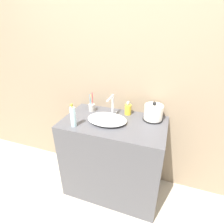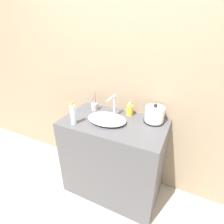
{
  "view_description": "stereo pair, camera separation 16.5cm",
  "coord_description": "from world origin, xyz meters",
  "px_view_note": "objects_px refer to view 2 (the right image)",
  "views": [
    {
      "loc": [
        0.47,
        -1.11,
        1.72
      ],
      "look_at": [
        -0.02,
        0.29,
        0.99
      ],
      "focal_mm": 28.0,
      "sensor_mm": 36.0,
      "label": 1
    },
    {
      "loc": [
        0.62,
        -1.05,
        1.72
      ],
      "look_at": [
        -0.02,
        0.29,
        0.99
      ],
      "focal_mm": 28.0,
      "sensor_mm": 36.0,
      "label": 2
    }
  ],
  "objects_px": {
    "electric_kettle": "(154,115)",
    "lotion_bottle": "(130,110)",
    "faucet": "(114,104)",
    "shampoo_bottle": "(73,115)",
    "toothbrush_cup": "(95,106)"
  },
  "relations": [
    {
      "from": "electric_kettle",
      "to": "lotion_bottle",
      "type": "xyz_separation_m",
      "value": [
        -0.26,
        0.03,
        -0.02
      ]
    },
    {
      "from": "electric_kettle",
      "to": "shampoo_bottle",
      "type": "xyz_separation_m",
      "value": [
        -0.67,
        -0.36,
        0.02
      ]
    },
    {
      "from": "electric_kettle",
      "to": "toothbrush_cup",
      "type": "bearing_deg",
      "value": -178.64
    },
    {
      "from": "faucet",
      "to": "shampoo_bottle",
      "type": "distance_m",
      "value": 0.41
    },
    {
      "from": "faucet",
      "to": "lotion_bottle",
      "type": "height_order",
      "value": "faucet"
    },
    {
      "from": "faucet",
      "to": "shampoo_bottle",
      "type": "xyz_separation_m",
      "value": [
        -0.27,
        -0.32,
        -0.03
      ]
    },
    {
      "from": "toothbrush_cup",
      "to": "lotion_bottle",
      "type": "bearing_deg",
      "value": 7.02
    },
    {
      "from": "lotion_bottle",
      "to": "shampoo_bottle",
      "type": "height_order",
      "value": "shampoo_bottle"
    },
    {
      "from": "toothbrush_cup",
      "to": "lotion_bottle",
      "type": "height_order",
      "value": "toothbrush_cup"
    },
    {
      "from": "faucet",
      "to": "shampoo_bottle",
      "type": "bearing_deg",
      "value": -130.17
    },
    {
      "from": "electric_kettle",
      "to": "shampoo_bottle",
      "type": "bearing_deg",
      "value": -151.61
    },
    {
      "from": "toothbrush_cup",
      "to": "lotion_bottle",
      "type": "xyz_separation_m",
      "value": [
        0.39,
        0.05,
        0.01
      ]
    },
    {
      "from": "faucet",
      "to": "electric_kettle",
      "type": "bearing_deg",
      "value": 6.55
    },
    {
      "from": "lotion_bottle",
      "to": "shampoo_bottle",
      "type": "relative_size",
      "value": 0.64
    },
    {
      "from": "toothbrush_cup",
      "to": "shampoo_bottle",
      "type": "height_order",
      "value": "shampoo_bottle"
    }
  ]
}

